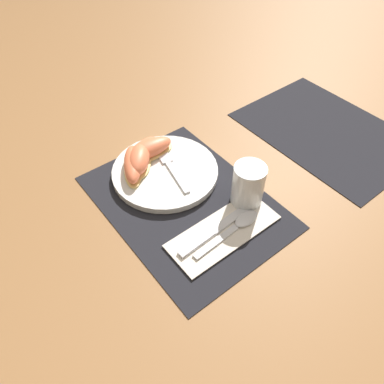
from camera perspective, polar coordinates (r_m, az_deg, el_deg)
ground_plane at (r=0.86m, az=-1.03°, el=-1.54°), size 3.00×3.00×0.00m
placemat at (r=0.86m, az=-1.03°, el=-1.45°), size 0.45×0.33×0.00m
placemat_far at (r=1.11m, az=19.83°, el=8.79°), size 0.45×0.33×0.00m
plate at (r=0.91m, az=-4.11°, el=3.14°), size 0.26×0.26×0.02m
juice_glass at (r=0.83m, az=8.50°, el=0.76°), size 0.07×0.07×0.10m
napkin at (r=0.80m, az=4.83°, el=-5.97°), size 0.10×0.25×0.00m
knife at (r=0.80m, az=4.09°, el=-5.42°), size 0.03×0.23×0.01m
spoon at (r=0.81m, az=7.09°, el=-4.96°), size 0.04×0.18×0.01m
fork at (r=0.91m, az=-3.52°, el=4.22°), size 0.18×0.06×0.00m
citrus_wedge_0 at (r=0.94m, az=-6.65°, el=6.41°), size 0.06×0.14×0.04m
citrus_wedge_1 at (r=0.93m, az=-7.67°, el=5.86°), size 0.10×0.14×0.04m
citrus_wedge_2 at (r=0.91m, az=-8.07°, el=4.78°), size 0.12×0.11×0.05m
citrus_wedge_3 at (r=0.90m, az=-9.02°, el=4.12°), size 0.14×0.11×0.04m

